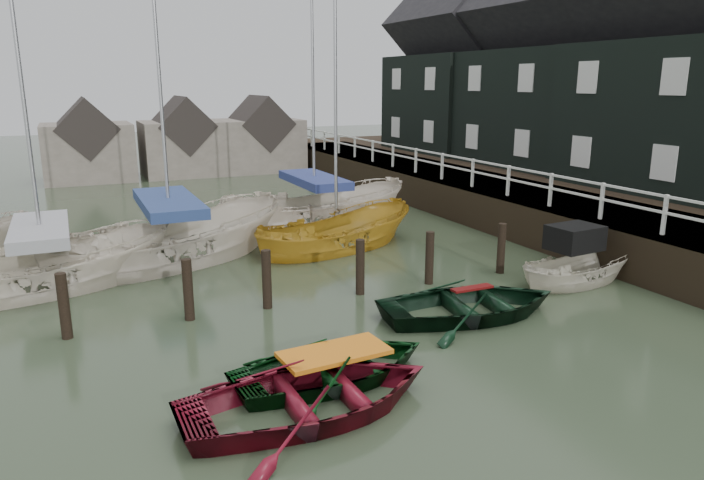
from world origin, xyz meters
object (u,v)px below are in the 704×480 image
rowboat_green (335,379)px  rowboat_dkgreen (471,316)px  rowboat_red (312,414)px  sailboat_b (173,259)px  sailboat_d (315,222)px  sailboat_a (47,286)px  sailboat_c (336,247)px  motorboat (576,278)px

rowboat_green → rowboat_dkgreen: size_ratio=0.88×
rowboat_red → sailboat_b: size_ratio=0.36×
rowboat_green → sailboat_d: 12.68m
rowboat_red → sailboat_a: 9.55m
rowboat_red → sailboat_c: 10.37m
rowboat_dkgreen → sailboat_d: size_ratio=0.36×
rowboat_red → motorboat: bearing=-69.6°
rowboat_red → sailboat_c: (4.45, 9.36, 0.01)m
motorboat → rowboat_red: bearing=106.6°
motorboat → sailboat_d: size_ratio=0.32×
rowboat_red → sailboat_d: size_ratio=0.36×
rowboat_red → rowboat_dkgreen: rowboat_red is taller
sailboat_b → sailboat_d: sailboat_d is taller
rowboat_red → sailboat_b: bearing=2.4°
rowboat_red → motorboat: motorboat is taller
rowboat_dkgreen → sailboat_a: sailboat_a is taller
rowboat_red → rowboat_green: size_ratio=1.14×
motorboat → rowboat_dkgreen: bearing=98.1°
rowboat_green → rowboat_dkgreen: bearing=-72.5°
rowboat_red → sailboat_d: (5.08, 12.88, 0.06)m
sailboat_a → sailboat_b: size_ratio=1.00×
rowboat_green → sailboat_c: size_ratio=0.37×
rowboat_red → sailboat_b: sailboat_b is taller
rowboat_red → sailboat_b: 9.95m
sailboat_b → sailboat_c: sailboat_b is taller
rowboat_green → motorboat: size_ratio=0.97×
rowboat_red → rowboat_green: 1.24m
rowboat_dkgreen → sailboat_b: bearing=43.8°
rowboat_green → sailboat_b: bearing=4.9°
sailboat_a → rowboat_red: bearing=-168.9°
rowboat_red → sailboat_d: sailboat_d is taller
rowboat_dkgreen → sailboat_c: sailboat_c is taller
rowboat_dkgreen → sailboat_c: (-0.37, 6.84, 0.01)m
sailboat_a → sailboat_b: bearing=-83.0°
rowboat_red → sailboat_c: bearing=-26.3°
sailboat_b → sailboat_c: size_ratio=1.16×
rowboat_green → rowboat_dkgreen: (4.02, 1.58, 0.00)m
rowboat_dkgreen → sailboat_a: (-8.75, 6.18, 0.06)m
motorboat → sailboat_a: 13.78m
rowboat_green → sailboat_d: (4.28, 11.93, 0.06)m
rowboat_red → sailboat_b: (-0.58, 9.94, 0.06)m
rowboat_green → sailboat_b: sailboat_b is taller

